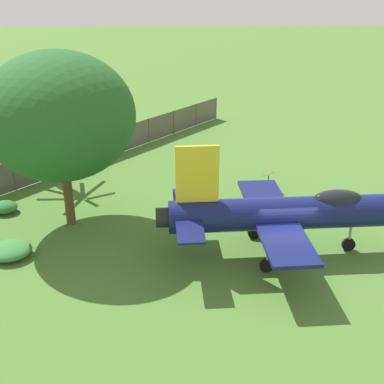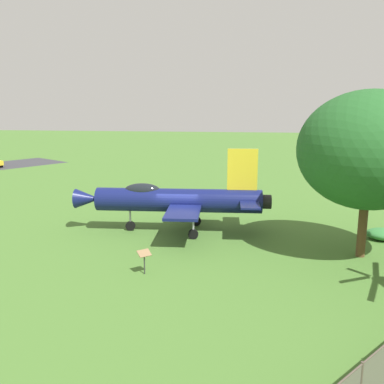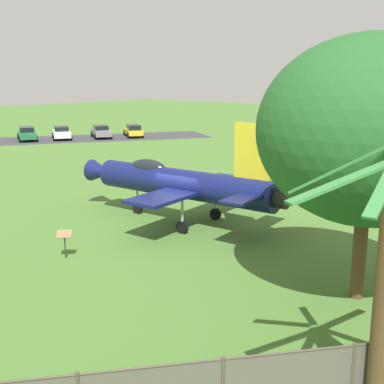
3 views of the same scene
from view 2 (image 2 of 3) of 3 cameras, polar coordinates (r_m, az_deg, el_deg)
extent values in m
plane|color=#47722D|center=(26.42, -1.81, -5.36)|extent=(200.00, 200.00, 0.00)
cylinder|color=#111951|center=(25.91, -1.84, -1.13)|extent=(10.22, 2.05, 1.43)
cone|color=#111951|center=(27.11, -13.85, -0.89)|extent=(1.67, 1.31, 1.22)
cylinder|color=black|center=(25.88, 9.97, -1.31)|extent=(0.65, 0.90, 0.86)
ellipsoid|color=black|center=(26.11, -6.72, 0.27)|extent=(2.25, 1.03, 0.84)
cube|color=yellow|center=(25.41, 6.82, 3.03)|extent=(1.81, 0.25, 2.48)
cube|color=#111951|center=(23.65, -1.23, -2.81)|extent=(2.08, 3.33, 0.16)
cube|color=#111951|center=(28.16, -0.29, -0.46)|extent=(2.08, 3.33, 0.16)
cube|color=#111951|center=(24.19, 7.83, -1.80)|extent=(1.21, 1.86, 0.10)
cube|color=#111951|center=(27.34, 7.45, -0.23)|extent=(1.21, 1.86, 0.10)
cylinder|color=#A5A8AD|center=(26.62, -8.36, -2.94)|extent=(0.12, 0.12, 1.56)
cylinder|color=black|center=(26.83, -8.31, -4.54)|extent=(0.61, 0.22, 0.60)
cylinder|color=#A5A8AD|center=(24.67, 0.17, -3.98)|extent=(0.12, 0.12, 1.56)
cylinder|color=black|center=(24.89, 0.17, -5.71)|extent=(0.61, 0.22, 0.60)
cylinder|color=#A5A8AD|center=(27.40, 0.61, -2.39)|extent=(0.12, 0.12, 1.56)
cylinder|color=black|center=(27.60, 0.61, -3.96)|extent=(0.61, 0.22, 0.60)
cylinder|color=brown|center=(23.42, 22.06, -3.87)|extent=(0.46, 0.46, 3.61)
ellipsoid|color=#235B26|center=(22.76, 22.77, 5.25)|extent=(7.04, 6.90, 5.94)
ellipsoid|color=#387F3D|center=(27.26, 24.42, -5.19)|extent=(1.95, 1.72, 0.63)
cylinder|color=#333333|center=(20.02, -6.44, -9.73)|extent=(0.06, 0.06, 0.90)
cube|color=olive|center=(19.82, -6.47, -8.20)|extent=(0.71, 0.70, 0.25)
cylinder|color=black|center=(58.88, -24.36, 3.38)|extent=(0.65, 0.55, 0.64)
camera|label=1|loc=(43.63, 8.28, 16.54)|focal=45.07mm
camera|label=3|loc=(13.09, 68.81, 1.85)|focal=47.08mm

